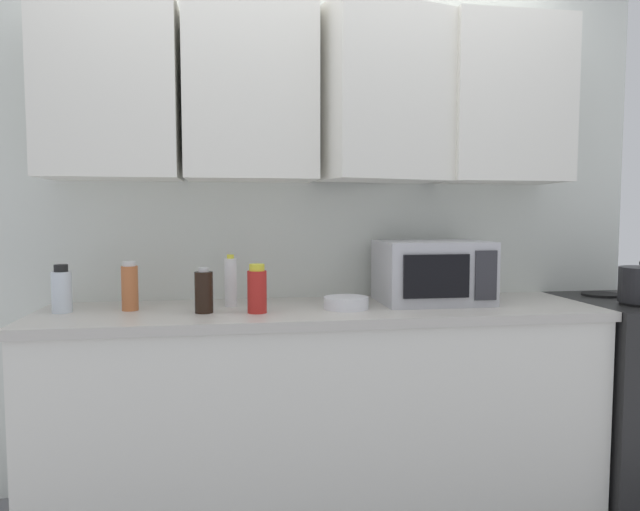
{
  "coord_description": "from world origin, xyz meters",
  "views": [
    {
      "loc": [
        -0.38,
        -2.67,
        1.3
      ],
      "look_at": [
        -0.0,
        -0.25,
        1.12
      ],
      "focal_mm": 31.49,
      "sensor_mm": 36.0,
      "label": 1
    }
  ],
  "objects": [
    {
      "name": "wall_back_with_cabinets",
      "position": [
        0.0,
        -0.07,
        1.58
      ],
      "size": [
        3.26,
        0.49,
        2.6
      ],
      "color": "silver",
      "rests_on": "ground_plane"
    },
    {
      "name": "counter_run",
      "position": [
        0.0,
        -0.3,
        0.45
      ],
      "size": [
        2.39,
        0.63,
        0.9
      ],
      "color": "white",
      "rests_on": "ground_plane"
    },
    {
      "name": "microwave",
      "position": [
        0.51,
        -0.25,
        1.04
      ],
      "size": [
        0.48,
        0.37,
        0.28
      ],
      "color": "#B7B7BC",
      "rests_on": "counter_run"
    },
    {
      "name": "bottle_spice_jar",
      "position": [
        -0.81,
        -0.26,
        1.0
      ],
      "size": [
        0.07,
        0.07,
        0.21
      ],
      "color": "#BC6638",
      "rests_on": "counter_run"
    },
    {
      "name": "bottle_red_sauce",
      "position": [
        -0.28,
        -0.4,
        1.0
      ],
      "size": [
        0.08,
        0.08,
        0.2
      ],
      "color": "red",
      "rests_on": "counter_run"
    },
    {
      "name": "bottle_clear_tall",
      "position": [
        -1.07,
        -0.27,
        0.99
      ],
      "size": [
        0.08,
        0.08,
        0.2
      ],
      "color": "silver",
      "rests_on": "counter_run"
    },
    {
      "name": "bottle_soy_dark",
      "position": [
        -0.5,
        -0.36,
        0.99
      ],
      "size": [
        0.07,
        0.07,
        0.19
      ],
      "color": "black",
      "rests_on": "counter_run"
    },
    {
      "name": "bottle_white_jar",
      "position": [
        -0.39,
        -0.22,
        1.01
      ],
      "size": [
        0.05,
        0.05,
        0.23
      ],
      "color": "white",
      "rests_on": "counter_run"
    },
    {
      "name": "bowl_ceramic_small",
      "position": [
        0.09,
        -0.36,
        0.93
      ],
      "size": [
        0.19,
        0.19,
        0.05
      ],
      "primitive_type": "cylinder",
      "color": "silver",
      "rests_on": "counter_run"
    }
  ]
}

